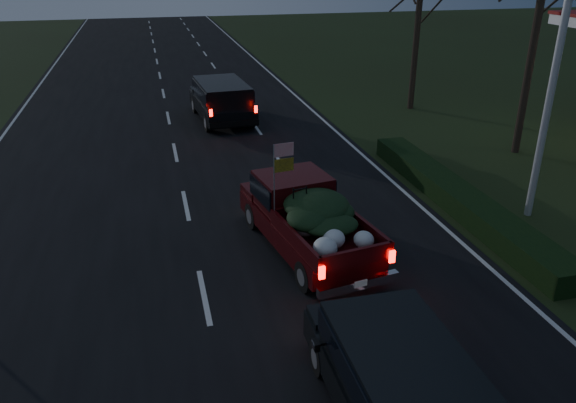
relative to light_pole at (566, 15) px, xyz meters
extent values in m
plane|color=black|center=(-9.50, -2.00, -5.48)|extent=(120.00, 120.00, 0.00)
cube|color=black|center=(-9.50, -2.00, -5.47)|extent=(14.00, 120.00, 0.02)
cube|color=black|center=(-1.70, 1.00, -5.18)|extent=(1.00, 10.00, 0.60)
cylinder|color=silver|center=(0.00, 0.00, -0.98)|extent=(0.20, 0.20, 9.00)
cylinder|color=black|center=(3.00, 5.00, -1.23)|extent=(0.28, 0.28, 8.50)
cylinder|color=black|center=(2.00, 12.00, -1.98)|extent=(0.28, 0.28, 7.00)
cube|color=#3E080A|center=(-6.74, -0.37, -4.92)|extent=(2.62, 4.95, 0.52)
cube|color=#3E080A|center=(-6.88, 0.47, -4.21)|extent=(1.96, 1.77, 0.85)
cube|color=black|center=(-6.88, 0.47, -4.12)|extent=(2.04, 1.69, 0.52)
cube|color=#3E080A|center=(-6.54, -1.58, -4.63)|extent=(2.14, 2.88, 0.06)
ellipsoid|color=black|center=(-6.57, -1.10, -4.21)|extent=(1.76, 1.91, 0.56)
cylinder|color=gray|center=(-7.57, -0.50, -3.55)|extent=(0.03, 0.03, 1.88)
cube|color=red|center=(-7.32, -0.46, -2.77)|extent=(0.49, 0.10, 0.32)
cube|color=gold|center=(-7.32, -0.46, -3.15)|extent=(0.49, 0.10, 0.32)
cube|color=black|center=(-7.15, 12.10, -4.84)|extent=(2.41, 5.10, 0.62)
cube|color=black|center=(-7.14, 11.85, -4.14)|extent=(2.20, 3.75, 0.83)
cube|color=black|center=(-7.14, 11.85, -4.05)|extent=(2.29, 3.66, 0.50)
cube|color=black|center=(-6.94, -6.33, -4.92)|extent=(1.84, 4.37, 0.55)
cube|color=black|center=(-6.95, -6.56, -4.30)|extent=(1.72, 3.19, 0.73)
cube|color=black|center=(-6.95, -6.56, -4.23)|extent=(1.81, 3.10, 0.44)
cube|color=black|center=(-8.00, -5.46, -4.41)|extent=(0.09, 0.20, 0.15)
camera|label=1|loc=(-10.23, -12.50, 1.40)|focal=35.00mm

